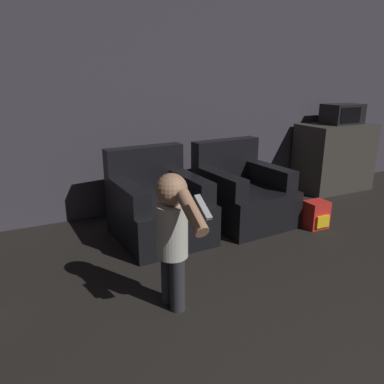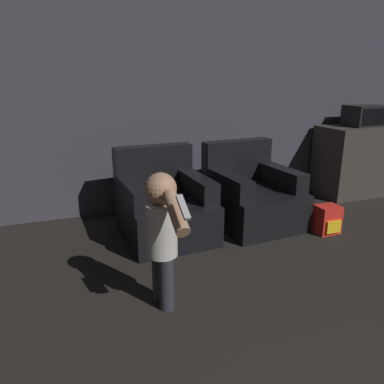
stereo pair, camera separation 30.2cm
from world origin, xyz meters
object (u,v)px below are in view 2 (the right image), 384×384
at_px(armchair_left, 164,206).
at_px(person_toddler, 162,230).
at_px(toy_backpack, 327,220).
at_px(armchair_right, 251,196).
at_px(microwave, 366,116).

distance_m(armchair_left, person_toddler, 1.22).
bearing_deg(toy_backpack, armchair_right, 138.32).
bearing_deg(person_toddler, armchair_right, -56.71).
bearing_deg(microwave, person_toddler, -153.06).
relative_size(toy_backpack, microwave, 0.57).
bearing_deg(person_toddler, armchair_left, -24.65).
height_order(armchair_left, toy_backpack, armchair_left).
bearing_deg(microwave, toy_backpack, -142.62).
bearing_deg(armchair_left, armchair_right, -2.91).
bearing_deg(person_toddler, toy_backpack, -79.81).
bearing_deg(armchair_right, person_toddler, -142.79).
xyz_separation_m(armchair_left, armchair_right, (0.95, -0.00, 0.00)).
distance_m(person_toddler, toy_backpack, 2.01).
height_order(toy_backpack, microwave, microwave).
height_order(armchair_left, armchair_right, same).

